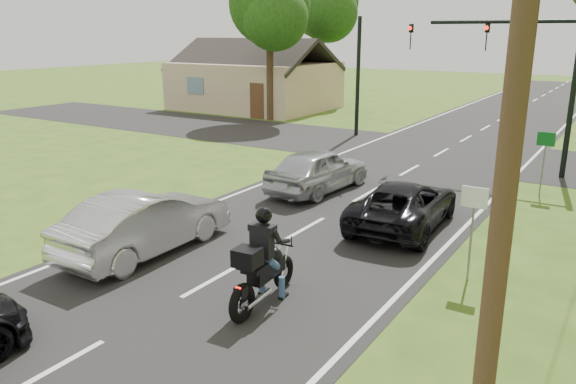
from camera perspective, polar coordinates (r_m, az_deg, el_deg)
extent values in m
plane|color=#345417|center=(12.53, -7.65, -8.90)|extent=(140.00, 140.00, 0.00)
cube|color=black|center=(20.72, 10.29, 1.07)|extent=(8.00, 100.00, 0.01)
cube|color=black|center=(26.25, 15.30, 3.89)|extent=(60.00, 7.00, 0.01)
torus|color=black|center=(11.97, -0.46, -8.09)|extent=(0.20, 0.72, 0.71)
torus|color=black|center=(10.72, -4.69, -11.18)|extent=(0.23, 0.79, 0.78)
cube|color=black|center=(11.28, -2.19, -7.87)|extent=(0.38, 1.04, 0.32)
sphere|color=black|center=(11.42, -1.51, -6.50)|extent=(0.37, 0.37, 0.37)
cube|color=black|center=(10.91, -3.21, -7.63)|extent=(0.41, 0.62, 0.11)
cube|color=#FF0C07|center=(10.48, -5.09, -9.75)|extent=(0.11, 0.04, 0.05)
cylinder|color=silver|center=(10.89, -2.97, -10.81)|extent=(0.16, 0.87, 0.10)
cylinder|color=black|center=(11.52, -0.99, -5.24)|extent=(0.67, 0.09, 0.04)
cube|color=black|center=(10.53, -4.16, -6.63)|extent=(0.50, 0.46, 0.35)
cube|color=black|center=(10.90, -2.65, -5.00)|extent=(0.45, 0.27, 0.65)
sphere|color=black|center=(10.79, -2.48, -2.36)|extent=(0.32, 0.32, 0.32)
cylinder|color=navy|center=(11.72, -2.70, -9.23)|extent=(0.14, 0.14, 0.49)
cylinder|color=navy|center=(11.51, -0.64, -9.72)|extent=(0.14, 0.14, 0.49)
imported|color=black|center=(15.83, 11.69, -1.22)|extent=(2.44, 4.75, 1.28)
imported|color=#B9B8BE|center=(14.10, -14.29, -3.01)|extent=(1.66, 4.65, 1.53)
imported|color=#B0B4B9|center=(19.01, 3.06, 2.32)|extent=(2.11, 4.52, 1.50)
cylinder|color=black|center=(22.85, 26.94, 8.64)|extent=(0.20, 0.20, 6.00)
cylinder|color=black|center=(23.16, 20.92, 15.85)|extent=(5.40, 0.14, 0.14)
imported|color=black|center=(23.27, 19.54, 14.62)|extent=(0.16, 0.36, 1.00)
imported|color=black|center=(24.15, 12.38, 15.16)|extent=(0.16, 0.36, 1.00)
sphere|color=#FF0C07|center=(23.10, 19.51, 15.44)|extent=(0.16, 0.16, 0.16)
sphere|color=#FF0C07|center=(23.98, 12.27, 15.95)|extent=(0.16, 0.16, 0.16)
cylinder|color=black|center=(29.55, 7.12, 11.49)|extent=(0.20, 0.20, 6.00)
cylinder|color=brown|center=(6.75, 22.52, 12.79)|extent=(0.28, 0.28, 10.00)
cylinder|color=slate|center=(12.67, 18.11, -4.40)|extent=(0.05, 0.05, 2.00)
cube|color=silver|center=(12.37, 18.43, -0.52)|extent=(0.55, 0.04, 0.45)
cylinder|color=slate|center=(20.24, 24.47, 2.42)|extent=(0.05, 0.05, 2.00)
cube|color=#0C591E|center=(20.04, 24.75, 4.91)|extent=(0.55, 0.04, 0.45)
cylinder|color=#332316|center=(34.66, -1.84, 12.37)|extent=(0.44, 0.44, 6.16)
sphere|color=#17370F|center=(34.63, -1.89, 18.56)|extent=(4.80, 4.80, 4.80)
sphere|color=#17370F|center=(33.63, -1.34, 17.33)|extent=(3.84, 3.84, 3.84)
cylinder|color=#332316|center=(44.21, 3.43, 13.49)|extent=(0.44, 0.44, 6.72)
sphere|color=#17370F|center=(44.23, 3.53, 18.78)|extent=(5.40, 5.40, 5.40)
sphere|color=#17370F|center=(43.13, 4.12, 17.72)|extent=(4.32, 4.32, 4.32)
cube|color=tan|center=(40.33, -3.36, 10.75)|extent=(10.00, 8.00, 3.20)
cube|color=black|center=(38.59, -5.19, 13.60)|extent=(10.20, 4.00, 2.29)
cube|color=black|center=(41.83, -1.77, 13.84)|extent=(10.20, 4.00, 2.29)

